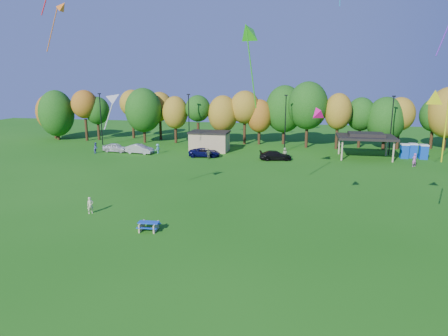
% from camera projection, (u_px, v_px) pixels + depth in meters
% --- Properties ---
extents(ground, '(160.00, 160.00, 0.00)m').
position_uv_depth(ground, '(224.00, 256.00, 26.91)').
color(ground, '#19600F').
rests_on(ground, ground).
extents(tree_line, '(93.57, 10.55, 11.15)m').
position_uv_depth(tree_line, '(269.00, 112.00, 69.31)').
color(tree_line, black).
rests_on(tree_line, ground).
extents(lamp_posts, '(64.50, 0.25, 9.09)m').
position_uv_depth(lamp_posts, '(285.00, 121.00, 63.69)').
color(lamp_posts, black).
rests_on(lamp_posts, ground).
extents(utility_building, '(6.30, 4.30, 3.25)m').
position_uv_depth(utility_building, '(210.00, 141.00, 64.79)').
color(utility_building, tan).
rests_on(utility_building, ground).
extents(pavilion, '(8.20, 6.20, 3.77)m').
position_uv_depth(pavilion, '(366.00, 137.00, 58.90)').
color(pavilion, tan).
rests_on(pavilion, ground).
extents(porta_potties, '(3.75, 1.89, 2.18)m').
position_uv_depth(porta_potties, '(413.00, 151.00, 59.05)').
color(porta_potties, '#0D3EB0').
rests_on(porta_potties, ground).
extents(picnic_table, '(1.70, 1.44, 0.70)m').
position_uv_depth(picnic_table, '(149.00, 226.00, 31.30)').
color(picnic_table, tan).
rests_on(picnic_table, ground).
extents(kite_flyer, '(0.64, 0.64, 1.50)m').
position_uv_depth(kite_flyer, '(90.00, 205.00, 35.14)').
color(kite_flyer, beige).
rests_on(kite_flyer, ground).
extents(car_a, '(4.39, 2.17, 1.44)m').
position_uv_depth(car_a, '(116.00, 148.00, 64.23)').
color(car_a, silver).
rests_on(car_a, ground).
extents(car_b, '(4.63, 2.15, 1.47)m').
position_uv_depth(car_b, '(140.00, 149.00, 62.89)').
color(car_b, '#A6A5AB').
rests_on(car_b, ground).
extents(car_c, '(5.03, 2.86, 1.32)m').
position_uv_depth(car_c, '(204.00, 152.00, 60.36)').
color(car_c, '#0B0C44').
rests_on(car_c, ground).
extents(car_d, '(4.92, 2.75, 1.35)m').
position_uv_depth(car_d, '(275.00, 155.00, 57.96)').
color(car_d, black).
rests_on(car_d, ground).
extents(far_person_0, '(0.94, 0.44, 1.56)m').
position_uv_depth(far_person_0, '(209.00, 154.00, 58.59)').
color(far_person_0, '#5E6C42').
rests_on(far_person_0, ground).
extents(far_person_1, '(0.67, 0.85, 1.71)m').
position_uv_depth(far_person_1, '(96.00, 148.00, 63.18)').
color(far_person_1, '#47529E').
rests_on(far_person_1, ground).
extents(far_person_2, '(0.80, 0.72, 1.83)m').
position_uv_depth(far_person_2, '(414.00, 160.00, 53.62)').
color(far_person_2, '#C15BB9').
rests_on(far_person_2, ground).
extents(far_person_3, '(0.91, 1.13, 1.53)m').
position_uv_depth(far_person_3, '(158.00, 149.00, 62.96)').
color(far_person_3, '#539CB7').
rests_on(far_person_3, ground).
extents(far_person_4, '(1.00, 0.93, 1.72)m').
position_uv_depth(far_person_4, '(285.00, 153.00, 58.48)').
color(far_person_4, gray).
rests_on(far_person_4, ground).
extents(kite_0, '(1.67, 3.27, 5.43)m').
position_uv_depth(kite_0, '(435.00, 97.00, 27.97)').
color(kite_0, yellow).
extents(kite_2, '(2.19, 1.66, 3.51)m').
position_uv_depth(kite_2, '(115.00, 98.00, 33.83)').
color(kite_2, '#B0B0B0').
extents(kite_4, '(2.27, 4.56, 7.61)m').
position_uv_depth(kite_4, '(248.00, 31.00, 33.95)').
color(kite_4, green).
extents(kite_11, '(1.43, 1.63, 1.38)m').
position_uv_depth(kite_11, '(318.00, 111.00, 30.36)').
color(kite_11, '#F50D83').
extents(kite_13, '(3.17, 1.20, 5.34)m').
position_uv_depth(kite_13, '(62.00, 7.00, 42.22)').
color(kite_13, orange).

